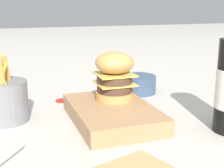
{
  "coord_description": "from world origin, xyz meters",
  "views": [
    {
      "loc": [
        -0.67,
        0.26,
        0.26
      ],
      "look_at": [
        -0.04,
        0.04,
        0.09
      ],
      "focal_mm": 50.0,
      "sensor_mm": 36.0,
      "label": 1
    }
  ],
  "objects_px": {
    "fries_basket": "(4,100)",
    "side_bowl": "(137,84)",
    "serving_board": "(112,113)",
    "burger": "(115,76)"
  },
  "relations": [
    {
      "from": "fries_basket",
      "to": "side_bowl",
      "type": "bearing_deg",
      "value": -72.83
    },
    {
      "from": "burger",
      "to": "fries_basket",
      "type": "relative_size",
      "value": 0.74
    },
    {
      "from": "fries_basket",
      "to": "side_bowl",
      "type": "xyz_separation_m",
      "value": [
        0.12,
        -0.38,
        -0.02
      ]
    },
    {
      "from": "serving_board",
      "to": "burger",
      "type": "bearing_deg",
      "value": -28.83
    },
    {
      "from": "fries_basket",
      "to": "serving_board",
      "type": "bearing_deg",
      "value": -110.09
    },
    {
      "from": "burger",
      "to": "side_bowl",
      "type": "relative_size",
      "value": 1.04
    },
    {
      "from": "burger",
      "to": "side_bowl",
      "type": "height_order",
      "value": "burger"
    },
    {
      "from": "burger",
      "to": "fries_basket",
      "type": "height_order",
      "value": "fries_basket"
    },
    {
      "from": "serving_board",
      "to": "side_bowl",
      "type": "xyz_separation_m",
      "value": [
        0.2,
        -0.15,
        0.01
      ]
    },
    {
      "from": "burger",
      "to": "side_bowl",
      "type": "distance_m",
      "value": 0.22
    }
  ]
}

